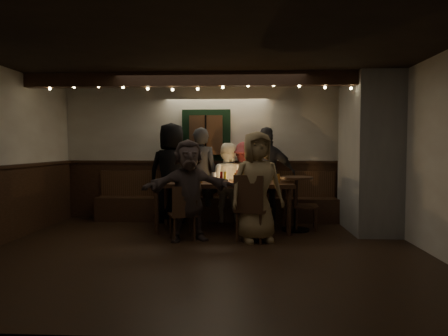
# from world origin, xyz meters

# --- Properties ---
(room) EXTENTS (6.02, 5.01, 2.62)m
(room) POSITION_xyz_m (1.07, 1.42, 1.07)
(room) COLOR black
(room) RESTS_ON ground
(dining_table) EXTENTS (2.31, 0.99, 1.00)m
(dining_table) POSITION_xyz_m (0.19, 1.40, 0.75)
(dining_table) COLOR black
(dining_table) RESTS_ON ground
(chair_near_left) EXTENTS (0.49, 0.49, 0.83)m
(chair_near_left) POSITION_xyz_m (-0.37, 0.55, 0.47)
(chair_near_left) COLOR black
(chair_near_left) RESTS_ON ground
(chair_near_right) EXTENTS (0.59, 0.59, 1.00)m
(chair_near_right) POSITION_xyz_m (0.64, 0.53, 0.57)
(chair_near_right) COLOR black
(chair_near_right) RESTS_ON ground
(chair_end) EXTENTS (0.43, 0.43, 0.89)m
(chair_end) POSITION_xyz_m (1.51, 1.47, 0.50)
(chair_end) COLOR black
(chair_end) RESTS_ON ground
(high_top) EXTENTS (0.57, 0.57, 0.92)m
(high_top) POSITION_xyz_m (1.42, 1.40, 0.58)
(high_top) COLOR black
(high_top) RESTS_ON ground
(person_a) EXTENTS (0.98, 0.71, 1.87)m
(person_a) POSITION_xyz_m (-0.81, 2.02, 0.93)
(person_a) COLOR black
(person_a) RESTS_ON ground
(person_b) EXTENTS (0.68, 0.47, 1.78)m
(person_b) POSITION_xyz_m (-0.28, 2.10, 0.89)
(person_b) COLOR #29292C
(person_b) RESTS_ON ground
(person_c) EXTENTS (0.83, 0.71, 1.49)m
(person_c) POSITION_xyz_m (0.21, 2.12, 0.75)
(person_c) COLOR white
(person_c) RESTS_ON ground
(person_d) EXTENTS (1.02, 0.63, 1.52)m
(person_d) POSITION_xyz_m (0.58, 2.18, 0.76)
(person_d) COLOR maroon
(person_d) RESTS_ON ground
(person_e) EXTENTS (1.08, 0.53, 1.79)m
(person_e) POSITION_xyz_m (0.97, 2.05, 0.89)
(person_e) COLOR #2B2B2F
(person_e) RESTS_ON ground
(person_f) EXTENTS (1.50, 0.85, 1.54)m
(person_f) POSITION_xyz_m (-0.30, 0.59, 0.77)
(person_f) COLOR #433633
(person_f) RESTS_ON ground
(person_g) EXTENTS (0.93, 0.74, 1.65)m
(person_g) POSITION_xyz_m (0.73, 0.59, 0.83)
(person_g) COLOR olive
(person_g) RESTS_ON ground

